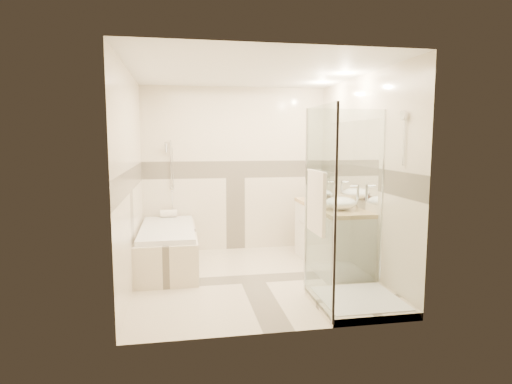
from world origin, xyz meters
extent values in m
cube|color=beige|center=(0.00, 0.00, -0.01)|extent=(2.80, 3.00, 0.01)
cube|color=silver|center=(0.00, 0.00, 2.50)|extent=(2.80, 3.00, 0.01)
cube|color=beige|center=(0.00, 1.50, 1.25)|extent=(2.80, 0.01, 2.50)
cube|color=beige|center=(0.00, -1.50, 1.25)|extent=(2.80, 0.01, 2.50)
cube|color=beige|center=(-1.40, 0.00, 1.25)|extent=(0.01, 3.00, 2.50)
cube|color=beige|center=(1.40, 0.00, 1.25)|extent=(0.01, 3.00, 2.50)
cube|color=white|center=(1.39, 0.30, 1.45)|extent=(0.01, 1.60, 1.00)
cylinder|color=silver|center=(-0.97, 1.47, 1.35)|extent=(0.02, 0.02, 0.70)
cube|color=beige|center=(-1.02, 0.65, 0.25)|extent=(0.75, 1.70, 0.50)
cube|color=white|center=(-1.02, 0.65, 0.53)|extent=(0.69, 1.60, 0.06)
ellipsoid|color=white|center=(-1.02, 0.65, 0.48)|extent=(0.56, 1.40, 0.16)
cube|color=silver|center=(1.12, 0.30, 0.40)|extent=(0.55, 1.60, 0.80)
cylinder|color=silver|center=(0.83, -0.10, 0.55)|extent=(0.01, 0.24, 0.01)
cylinder|color=silver|center=(0.83, 0.70, 0.55)|extent=(0.01, 0.24, 0.01)
cube|color=tan|center=(1.12, 0.30, 0.83)|extent=(0.57, 1.62, 0.05)
cube|color=beige|center=(0.95, -1.05, 0.04)|extent=(0.90, 0.90, 0.08)
cube|color=white|center=(0.95, -1.05, 0.09)|extent=(0.80, 0.80, 0.01)
cube|color=white|center=(0.51, -1.05, 1.04)|extent=(0.01, 0.90, 2.00)
cube|color=white|center=(0.95, -0.61, 1.04)|extent=(0.90, 0.01, 2.00)
cylinder|color=silver|center=(0.50, -1.50, 1.04)|extent=(0.03, 0.03, 2.00)
cylinder|color=silver|center=(0.50, -0.60, 1.04)|extent=(0.03, 0.03, 2.00)
cylinder|color=silver|center=(1.40, -0.60, 1.04)|extent=(0.03, 0.03, 2.00)
cylinder|color=silver|center=(1.36, -1.05, 1.95)|extent=(0.03, 0.10, 0.10)
cylinder|color=silver|center=(0.47, -1.05, 1.40)|extent=(0.02, 0.60, 0.02)
cube|color=white|center=(0.47, -1.05, 1.10)|extent=(0.04, 0.48, 0.62)
ellipsoid|color=white|center=(1.10, 0.76, 0.93)|extent=(0.41, 0.41, 0.16)
ellipsoid|color=white|center=(1.10, -0.07, 0.93)|extent=(0.39, 0.39, 0.16)
cylinder|color=silver|center=(1.33, 0.76, 0.99)|extent=(0.03, 0.03, 0.27)
cylinder|color=silver|center=(1.28, 0.76, 1.10)|extent=(0.10, 0.02, 0.02)
cylinder|color=silver|center=(1.33, -0.07, 1.00)|extent=(0.03, 0.03, 0.30)
cylinder|color=silver|center=(1.28, -0.07, 1.13)|extent=(0.11, 0.03, 0.03)
imported|color=black|center=(1.10, 0.33, 0.92)|extent=(0.08, 0.08, 0.14)
imported|color=black|center=(1.10, 0.38, 0.92)|extent=(0.13, 0.13, 0.13)
cube|color=white|center=(1.10, 1.02, 0.89)|extent=(0.15, 0.23, 0.07)
cylinder|color=white|center=(-1.02, 1.37, 0.62)|extent=(0.25, 0.11, 0.11)
camera|label=1|loc=(-0.85, -5.04, 1.71)|focal=30.00mm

